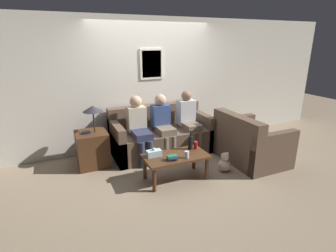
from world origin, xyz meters
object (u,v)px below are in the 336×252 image
at_px(coffee_table, 176,159).
at_px(person_right, 189,119).
at_px(person_middle, 163,122).
at_px(wine_bottle, 190,142).
at_px(person_left, 139,126).
at_px(teddy_bear, 224,163).
at_px(drinking_glass, 187,155).
at_px(couch_main, 161,136).
at_px(couch_side, 250,144).

xyz_separation_m(coffee_table, person_right, (0.75, 0.98, 0.31)).
distance_m(person_middle, person_right, 0.56).
height_order(wine_bottle, person_left, person_left).
xyz_separation_m(wine_bottle, teddy_bear, (0.56, -0.22, -0.39)).
bearing_deg(person_left, drinking_glass, -70.23).
distance_m(couch_main, person_left, 0.63).
relative_size(couch_main, person_right, 1.60).
bearing_deg(couch_main, wine_bottle, -83.49).
distance_m(couch_side, teddy_bear, 0.70).
distance_m(couch_main, couch_side, 1.71).
bearing_deg(drinking_glass, person_right, 60.51).
relative_size(person_left, teddy_bear, 3.51).
height_order(couch_main, wine_bottle, couch_main).
bearing_deg(teddy_bear, drinking_glass, -175.15).
relative_size(wine_bottle, person_middle, 0.27).
relative_size(drinking_glass, person_left, 0.09).
distance_m(coffee_table, teddy_bear, 0.91).
bearing_deg(person_left, teddy_bear, -41.80).
relative_size(couch_side, person_right, 1.01).
height_order(coffee_table, drinking_glass, drinking_glass).
bearing_deg(couch_side, coffee_table, 92.58).
xyz_separation_m(person_left, person_right, (1.05, 0.02, 0.01)).
bearing_deg(person_middle, teddy_bear, -56.97).
bearing_deg(wine_bottle, couch_side, -2.90).
bearing_deg(couch_main, drinking_glass, -94.55).
xyz_separation_m(couch_side, drinking_glass, (-1.43, -0.23, 0.15)).
height_order(couch_main, couch_side, same).
xyz_separation_m(couch_main, person_left, (-0.50, -0.18, 0.34)).
bearing_deg(wine_bottle, person_middle, 99.22).
bearing_deg(couch_side, person_left, 64.15).
height_order(wine_bottle, drinking_glass, wine_bottle).
distance_m(wine_bottle, teddy_bear, 0.72).
relative_size(couch_main, teddy_bear, 5.69).
distance_m(wine_bottle, person_middle, 0.86).
distance_m(drinking_glass, person_right, 1.32).
bearing_deg(couch_main, person_middle, -97.46).
bearing_deg(couch_main, teddy_bear, -61.41).
height_order(couch_main, person_middle, person_middle).
bearing_deg(person_left, wine_bottle, -53.21).
bearing_deg(person_right, person_left, -178.65).
xyz_separation_m(coffee_table, person_left, (-0.29, 0.96, 0.30)).
distance_m(couch_side, coffee_table, 1.55).
bearing_deg(person_left, coffee_table, -73.14).
bearing_deg(person_left, couch_side, -25.85).
bearing_deg(couch_side, person_middle, 56.26).
xyz_separation_m(couch_main, wine_bottle, (0.12, -1.01, 0.22)).
height_order(drinking_glass, person_middle, person_middle).
height_order(drinking_glass, person_left, person_left).
distance_m(couch_main, wine_bottle, 1.04).
bearing_deg(drinking_glass, wine_bottle, 52.85).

